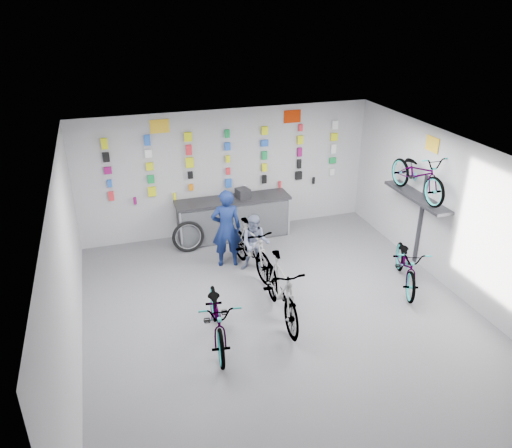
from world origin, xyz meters
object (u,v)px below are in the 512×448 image
object	(u,v)px
counter	(233,219)
bike_left	(218,316)
bike_center	(281,290)
clerk	(226,228)
customer	(255,243)
bike_right	(407,264)
bike_service	(252,248)

from	to	relation	value
counter	bike_left	distance (m)	3.92
bike_center	clerk	xyz separation A→B (m)	(-0.43, 2.17, 0.28)
counter	bike_center	bearing A→B (deg)	-90.74
bike_left	customer	bearing A→B (deg)	65.24
bike_left	bike_right	distance (m)	4.05
bike_center	bike_right	bearing A→B (deg)	9.56
bike_left	clerk	size ratio (longest dim) A/B	1.10
bike_service	customer	world-z (taller)	customer
clerk	customer	world-z (taller)	clerk
counter	customer	distance (m)	1.63
bike_center	bike_right	xyz separation A→B (m)	(2.77, 0.30, -0.11)
bike_center	bike_right	size ratio (longest dim) A/B	1.08
bike_center	bike_right	distance (m)	2.79
bike_center	bike_service	xyz separation A→B (m)	(-0.02, 1.74, -0.04)
bike_service	bike_left	bearing A→B (deg)	-130.00
bike_left	bike_right	size ratio (longest dim) A/B	1.05
bike_right	bike_service	world-z (taller)	bike_service
bike_left	clerk	distance (m)	2.63
bike_right	bike_service	bearing A→B (deg)	175.22
counter	clerk	xyz separation A→B (m)	(-0.48, -1.23, 0.38)
bike_right	customer	world-z (taller)	customer
bike_center	bike_left	bearing A→B (deg)	-162.92
bike_right	customer	distance (m)	3.08
clerk	customer	xyz separation A→B (m)	(0.51, -0.40, -0.24)
counter	bike_right	xyz separation A→B (m)	(2.73, -3.10, -0.01)
counter	clerk	bearing A→B (deg)	-111.31
bike_center	bike_service	world-z (taller)	bike_center
bike_right	clerk	bearing A→B (deg)	172.26
clerk	bike_service	bearing A→B (deg)	142.65
customer	bike_service	bearing A→B (deg)	-137.82
bike_right	counter	bearing A→B (deg)	153.93
counter	clerk	distance (m)	1.37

